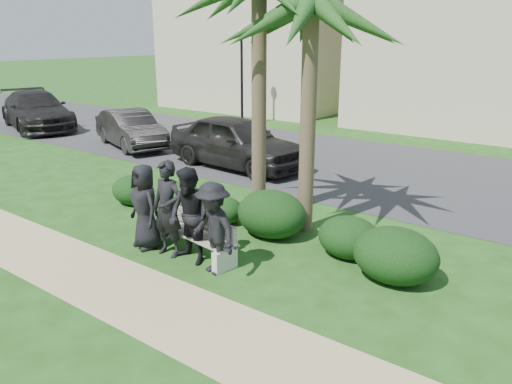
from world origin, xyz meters
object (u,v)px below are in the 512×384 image
car_b (131,129)px  man_c (189,216)px  car_a (237,142)px  park_bench (191,237)px  man_b (168,209)px  car_c (37,110)px  man_d (213,228)px  palm_right (312,7)px  street_lamp (242,60)px  man_a (145,207)px

car_b → man_c: bearing=-104.6°
car_a → car_b: (-5.06, -0.04, -0.14)m
park_bench → man_b: (-0.29, -0.29, 0.58)m
man_b → car_c: bearing=154.6°
man_d → park_bench: bearing=171.8°
palm_right → park_bench: bearing=-114.6°
street_lamp → car_a: 8.28m
man_b → car_a: 6.77m
car_c → man_c: bearing=-93.1°
palm_right → car_a: (-4.57, 3.31, -3.71)m
car_b → park_bench: bearing=-104.1°
street_lamp → car_c: street_lamp is taller
street_lamp → man_a: size_ratio=2.54×
street_lamp → man_c: bearing=-55.2°
man_b → car_b: 10.17m
palm_right → car_c: palm_right is taller
man_d → car_b: bearing=160.3°
man_a → man_c: 1.17m
man_b → car_a: size_ratio=0.38×
man_d → car_a: 7.44m
man_c → man_d: (0.63, -0.06, -0.06)m
man_b → palm_right: (1.38, 2.67, 3.61)m
street_lamp → man_b: street_lamp is taller
man_a → car_b: 9.68m
man_a → man_b: 0.62m
man_c → car_c: (-15.29, 5.97, -0.07)m
man_d → man_a: bearing=-168.4°
palm_right → car_b: (-9.63, 3.27, -3.85)m
man_b → park_bench: bearing=41.5°
palm_right → car_c: (-16.11, 3.31, -3.71)m
car_a → man_c: bearing=-143.9°
man_b → palm_right: 4.69m
man_b → man_d: man_b is taller
man_c → man_a: bearing=-169.8°
street_lamp → car_c: (-6.70, -6.37, -2.12)m
man_c → palm_right: palm_right is taller
man_c → park_bench: bearing=142.2°
man_b → man_c: 0.55m
man_c → street_lamp: bearing=133.6°
man_c → palm_right: 4.58m
man_c → car_b: man_c is taller
man_b → car_c: (-14.73, 5.98, -0.10)m
park_bench → man_d: (0.89, -0.34, 0.49)m
man_a → man_d: (1.80, -0.03, -0.02)m
man_a → man_c: (1.17, 0.03, 0.05)m
park_bench → street_lamp: bearing=132.5°
car_b → man_b: bearing=-106.4°
park_bench → man_d: size_ratio=1.34×
man_b → man_c: man_b is taller
park_bench → car_b: bearing=154.4°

